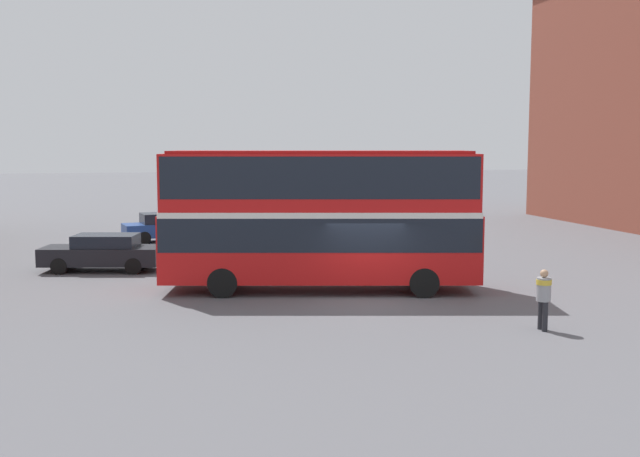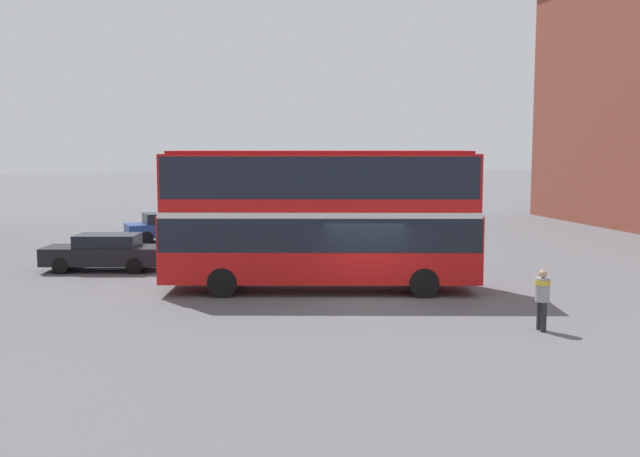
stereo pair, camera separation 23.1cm
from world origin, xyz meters
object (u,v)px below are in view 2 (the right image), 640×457
Objects in this scene: double_decker_bus at (320,211)px; parked_car_kerb_near at (171,227)px; parked_car_kerb_far at (104,252)px; pedestrian_foreground at (542,294)px.

parked_car_kerb_near is (-4.85, 15.01, -2.01)m from double_decker_bus.
double_decker_bus is 2.24× the size of parked_car_kerb_far.
parked_car_kerb_near is 9.46m from parked_car_kerb_far.
pedestrian_foreground is 0.34× the size of parked_car_kerb_far.
pedestrian_foreground is at bearing 146.52° from parked_car_kerb_far.
double_decker_bus reaches higher than parked_car_kerb_far.
parked_car_kerb_near is 1.00× the size of parked_car_kerb_far.
double_decker_bus is at bearing 154.37° from parked_car_kerb_far.
pedestrian_foreground is 17.74m from parked_car_kerb_far.
double_decker_bus reaches higher than pedestrian_foreground.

